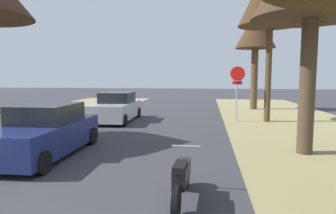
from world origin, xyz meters
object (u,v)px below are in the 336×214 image
at_px(street_tree_right_far, 256,31).
at_px(parked_sedan_navy, 45,132).
at_px(parked_sedan_silver, 117,108).
at_px(stop_sign_far, 237,82).
at_px(parked_motorcycle, 182,178).

bearing_deg(street_tree_right_far, parked_sedan_navy, -120.78).
bearing_deg(parked_sedan_silver, stop_sign_far, 2.59).
distance_m(stop_sign_far, street_tree_right_far, 7.62).
xyz_separation_m(parked_sedan_navy, parked_sedan_silver, (-0.03, 7.16, 0.00)).
distance_m(parked_sedan_silver, parked_motorcycle, 10.94).
distance_m(stop_sign_far, parked_sedan_navy, 9.97).
height_order(stop_sign_far, street_tree_right_far, street_tree_right_far).
xyz_separation_m(street_tree_right_far, parked_motorcycle, (-3.83, -16.75, -5.24)).
distance_m(street_tree_right_far, parked_sedan_silver, 11.85).
height_order(stop_sign_far, parked_sedan_silver, stop_sign_far).
relative_size(street_tree_right_far, parked_motorcycle, 3.52).
relative_size(stop_sign_far, parked_sedan_silver, 0.66).
relative_size(street_tree_right_far, parked_sedan_silver, 1.62).
xyz_separation_m(street_tree_right_far, parked_sedan_silver, (-8.33, -6.78, -4.99)).
xyz_separation_m(stop_sign_far, parked_sedan_silver, (-6.49, -0.29, -1.45)).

